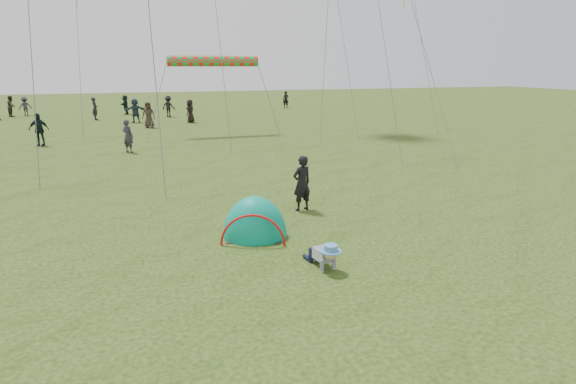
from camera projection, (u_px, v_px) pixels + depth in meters
name	position (u px, v px, depth m)	size (l,w,h in m)	color
ground	(346.00, 270.00, 9.41)	(140.00, 140.00, 0.00)	#113408
crawling_toddler	(324.00, 254.00, 9.42)	(0.56, 0.81, 0.62)	black
popup_tent	(255.00, 236.00, 11.26)	(1.61, 1.32, 2.08)	#057C84
standing_adult	(302.00, 183.00, 13.09)	(0.60, 0.39, 1.64)	black
crowd_person_0	(128.00, 136.00, 21.96)	(0.59, 0.39, 1.62)	#292935
crowd_person_1	(12.00, 106.00, 37.65)	(0.84, 0.65, 1.73)	#2E2822
crowd_person_3	(169.00, 106.00, 37.40)	(1.13, 0.65, 1.74)	black
crowd_person_4	(149.00, 115.00, 30.83)	(0.86, 0.56, 1.77)	#362721
crowd_person_5	(125.00, 105.00, 39.43)	(1.55, 0.49, 1.67)	black
crowd_person_6	(286.00, 100.00, 45.40)	(0.61, 0.40, 1.66)	black
crowd_person_8	(39.00, 130.00, 23.79)	(1.02, 0.42, 1.74)	black
crowd_person_9	(25.00, 106.00, 38.36)	(1.04, 0.60, 1.60)	#2A2C36
crowd_person_10	(190.00, 111.00, 33.70)	(0.83, 0.54, 1.70)	black
crowd_person_11	(135.00, 110.00, 33.73)	(1.66, 0.53, 1.79)	#2B3B4A
crowd_person_12	(95.00, 109.00, 35.35)	(0.64, 0.42, 1.76)	black
rainbow_tube_kite	(213.00, 61.00, 26.97)	(0.64, 0.64, 5.41)	red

